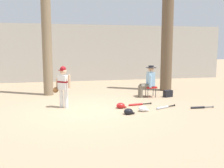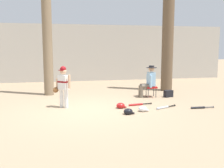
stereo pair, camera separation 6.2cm
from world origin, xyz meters
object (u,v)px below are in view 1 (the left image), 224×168
(young_ballplayer, at_px, (63,84))
(batting_helmet_red, at_px, (121,106))
(tree_behind_spectator, at_px, (167,31))
(bat_black_composite, at_px, (199,107))
(bat_red_barrel, at_px, (137,104))
(batting_helmet_black, at_px, (128,112))
(bat_aluminum_silver, at_px, (164,107))
(seated_spectator, at_px, (148,80))
(batting_helmet_white, at_px, (143,109))
(handbag_beside_stool, at_px, (168,94))
(tree_near_player, at_px, (46,29))
(folding_stool, at_px, (151,87))

(young_ballplayer, height_order, batting_helmet_red, young_ballplayer)
(tree_behind_spectator, height_order, bat_black_composite, tree_behind_spectator)
(tree_behind_spectator, xyz_separation_m, bat_red_barrel, (-2.14, -2.60, -2.55))
(batting_helmet_black, bearing_deg, bat_aluminum_silver, 19.64)
(seated_spectator, xyz_separation_m, batting_helmet_white, (-0.93, -2.09, -0.56))
(bat_aluminum_silver, height_order, bat_red_barrel, same)
(bat_aluminum_silver, bearing_deg, young_ballplayer, 166.06)
(tree_behind_spectator, relative_size, handbag_beside_stool, 17.73)
(bat_red_barrel, xyz_separation_m, batting_helmet_red, (-0.63, -0.26, 0.04))
(batting_helmet_black, bearing_deg, tree_near_player, 122.74)
(tree_near_player, xyz_separation_m, batting_helmet_red, (2.26, -2.81, -2.52))
(batting_helmet_black, distance_m, batting_helmet_white, 0.56)
(seated_spectator, bearing_deg, folding_stool, -3.97)
(batting_helmet_red, bearing_deg, batting_helmet_white, -43.80)
(tree_near_player, distance_m, handbag_beside_stool, 5.30)
(batting_helmet_red, bearing_deg, folding_stool, 44.81)
(bat_red_barrel, xyz_separation_m, batting_helmet_white, (-0.08, -0.79, 0.04))
(batting_helmet_white, bearing_deg, batting_helmet_black, -155.56)
(tree_behind_spectator, bearing_deg, tree_near_player, -179.38)
(seated_spectator, relative_size, batting_helmet_white, 3.95)
(tree_near_player, distance_m, bat_aluminum_silver, 5.39)
(seated_spectator, height_order, batting_helmet_white, seated_spectator)
(tree_near_player, distance_m, batting_helmet_white, 5.04)
(tree_near_player, bearing_deg, seated_spectator, -18.45)
(tree_near_player, distance_m, tree_behind_spectator, 5.03)
(young_ballplayer, xyz_separation_m, bat_black_composite, (4.13, -1.00, -0.71))
(bat_black_composite, xyz_separation_m, bat_red_barrel, (-1.75, 0.81, 0.00))
(tree_behind_spectator, bearing_deg, folding_stool, -132.54)
(bat_aluminum_silver, bearing_deg, bat_black_composite, -12.81)
(bat_aluminum_silver, height_order, batting_helmet_red, batting_helmet_red)
(bat_aluminum_silver, distance_m, bat_red_barrel, 0.88)
(handbag_beside_stool, xyz_separation_m, batting_helmet_white, (-1.67, -1.92, -0.05))
(young_ballplayer, bearing_deg, bat_black_composite, -13.64)
(folding_stool, xyz_separation_m, handbag_beside_stool, (0.64, -0.16, -0.23))
(folding_stool, distance_m, batting_helmet_red, 2.23)
(seated_spectator, height_order, handbag_beside_stool, seated_spectator)
(bat_red_barrel, height_order, batting_helmet_white, batting_helmet_white)
(seated_spectator, distance_m, bat_red_barrel, 1.67)
(tree_near_player, relative_size, handbag_beside_stool, 16.77)
(bat_red_barrel, distance_m, batting_helmet_red, 0.69)
(young_ballplayer, relative_size, folding_stool, 3.06)
(tree_near_player, relative_size, seated_spectator, 4.75)
(handbag_beside_stool, relative_size, bat_red_barrel, 0.42)
(tree_near_player, distance_m, bat_red_barrel, 4.63)
(tree_near_player, relative_size, bat_red_barrel, 7.04)
(folding_stool, relative_size, batting_helmet_white, 1.40)
(folding_stool, relative_size, batting_helmet_black, 1.37)
(folding_stool, bearing_deg, bat_aluminum_silver, -98.02)
(bat_red_barrel, bearing_deg, batting_helmet_red, -157.34)
(tree_behind_spectator, bearing_deg, bat_black_composite, -96.45)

